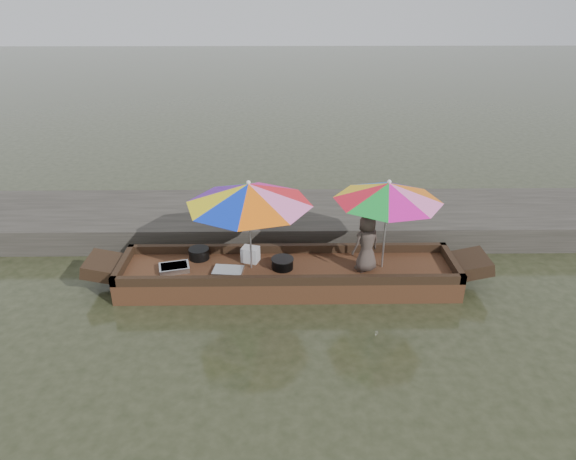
{
  "coord_description": "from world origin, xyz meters",
  "views": [
    {
      "loc": [
        -0.11,
        -7.54,
        4.62
      ],
      "look_at": [
        0.0,
        0.1,
        1.0
      ],
      "focal_mm": 32.0,
      "sensor_mm": 36.0,
      "label": 1
    }
  ],
  "objects_px": {
    "tray_scallop": "(228,271)",
    "charcoal_grill": "(282,264)",
    "tray_crayfish": "(174,268)",
    "cooking_pot": "(199,254)",
    "supply_bag": "(250,254)",
    "boat_hull": "(288,276)",
    "umbrella_stern": "(385,225)",
    "vendor": "(367,243)",
    "umbrella_bow": "(250,226)"
  },
  "relations": [
    {
      "from": "boat_hull",
      "to": "supply_bag",
      "type": "relative_size",
      "value": 20.13
    },
    {
      "from": "tray_crayfish",
      "to": "umbrella_bow",
      "type": "bearing_deg",
      "value": 3.2
    },
    {
      "from": "boat_hull",
      "to": "tray_crayfish",
      "type": "distance_m",
      "value": 1.91
    },
    {
      "from": "umbrella_stern",
      "to": "boat_hull",
      "type": "bearing_deg",
      "value": 180.0
    },
    {
      "from": "cooking_pot",
      "to": "tray_scallop",
      "type": "relative_size",
      "value": 0.72
    },
    {
      "from": "supply_bag",
      "to": "umbrella_bow",
      "type": "distance_m",
      "value": 0.69
    },
    {
      "from": "cooking_pot",
      "to": "supply_bag",
      "type": "relative_size",
      "value": 1.26
    },
    {
      "from": "charcoal_grill",
      "to": "boat_hull",
      "type": "bearing_deg",
      "value": 15.18
    },
    {
      "from": "charcoal_grill",
      "to": "supply_bag",
      "type": "bearing_deg",
      "value": 154.91
    },
    {
      "from": "boat_hull",
      "to": "tray_crayfish",
      "type": "relative_size",
      "value": 11.58
    },
    {
      "from": "boat_hull",
      "to": "tray_crayfish",
      "type": "bearing_deg",
      "value": -177.84
    },
    {
      "from": "boat_hull",
      "to": "umbrella_stern",
      "type": "height_order",
      "value": "umbrella_stern"
    },
    {
      "from": "charcoal_grill",
      "to": "vendor",
      "type": "bearing_deg",
      "value": -2.91
    },
    {
      "from": "boat_hull",
      "to": "tray_scallop",
      "type": "bearing_deg",
      "value": -170.82
    },
    {
      "from": "cooking_pot",
      "to": "umbrella_bow",
      "type": "height_order",
      "value": "umbrella_bow"
    },
    {
      "from": "cooking_pot",
      "to": "vendor",
      "type": "distance_m",
      "value": 2.88
    },
    {
      "from": "umbrella_stern",
      "to": "charcoal_grill",
      "type": "bearing_deg",
      "value": -179.12
    },
    {
      "from": "tray_crayfish",
      "to": "umbrella_bow",
      "type": "xyz_separation_m",
      "value": [
        1.28,
        0.07,
        0.73
      ]
    },
    {
      "from": "cooking_pot",
      "to": "umbrella_bow",
      "type": "xyz_separation_m",
      "value": [
        0.92,
        -0.34,
        0.68
      ]
    },
    {
      "from": "boat_hull",
      "to": "cooking_pot",
      "type": "height_order",
      "value": "cooking_pot"
    },
    {
      "from": "tray_scallop",
      "to": "charcoal_grill",
      "type": "relative_size",
      "value": 1.37
    },
    {
      "from": "umbrella_bow",
      "to": "umbrella_stern",
      "type": "distance_m",
      "value": 2.2
    },
    {
      "from": "boat_hull",
      "to": "umbrella_bow",
      "type": "xyz_separation_m",
      "value": [
        -0.62,
        0.0,
        0.95
      ]
    },
    {
      "from": "charcoal_grill",
      "to": "umbrella_stern",
      "type": "height_order",
      "value": "umbrella_stern"
    },
    {
      "from": "cooking_pot",
      "to": "boat_hull",
      "type": "bearing_deg",
      "value": -12.57
    },
    {
      "from": "supply_bag",
      "to": "vendor",
      "type": "distance_m",
      "value": 1.99
    },
    {
      "from": "supply_bag",
      "to": "vendor",
      "type": "xyz_separation_m",
      "value": [
        1.92,
        -0.33,
        0.37
      ]
    },
    {
      "from": "cooking_pot",
      "to": "tray_scallop",
      "type": "height_order",
      "value": "cooking_pot"
    },
    {
      "from": "boat_hull",
      "to": "tray_scallop",
      "type": "relative_size",
      "value": 11.58
    },
    {
      "from": "boat_hull",
      "to": "tray_scallop",
      "type": "distance_m",
      "value": 1.03
    },
    {
      "from": "supply_bag",
      "to": "umbrella_stern",
      "type": "relative_size",
      "value": 0.16
    },
    {
      "from": "boat_hull",
      "to": "supply_bag",
      "type": "distance_m",
      "value": 0.75
    },
    {
      "from": "vendor",
      "to": "umbrella_stern",
      "type": "height_order",
      "value": "umbrella_stern"
    },
    {
      "from": "tray_scallop",
      "to": "charcoal_grill",
      "type": "height_order",
      "value": "charcoal_grill"
    },
    {
      "from": "boat_hull",
      "to": "vendor",
      "type": "height_order",
      "value": "vendor"
    },
    {
      "from": "supply_bag",
      "to": "vendor",
      "type": "bearing_deg",
      "value": -9.64
    },
    {
      "from": "supply_bag",
      "to": "cooking_pot",
      "type": "bearing_deg",
      "value": 172.86
    },
    {
      "from": "cooking_pot",
      "to": "charcoal_grill",
      "type": "height_order",
      "value": "cooking_pot"
    },
    {
      "from": "tray_crayfish",
      "to": "tray_scallop",
      "type": "xyz_separation_m",
      "value": [
        0.9,
        -0.09,
        -0.01
      ]
    },
    {
      "from": "charcoal_grill",
      "to": "umbrella_stern",
      "type": "distance_m",
      "value": 1.81
    },
    {
      "from": "cooking_pot",
      "to": "supply_bag",
      "type": "distance_m",
      "value": 0.91
    },
    {
      "from": "umbrella_bow",
      "to": "umbrella_stern",
      "type": "xyz_separation_m",
      "value": [
        2.2,
        0.0,
        0.0
      ]
    },
    {
      "from": "cooking_pot",
      "to": "supply_bag",
      "type": "bearing_deg",
      "value": -7.14
    },
    {
      "from": "tray_crayfish",
      "to": "tray_scallop",
      "type": "distance_m",
      "value": 0.91
    },
    {
      "from": "tray_crayfish",
      "to": "supply_bag",
      "type": "relative_size",
      "value": 1.74
    },
    {
      "from": "boat_hull",
      "to": "umbrella_bow",
      "type": "distance_m",
      "value": 1.13
    },
    {
      "from": "boat_hull",
      "to": "tray_scallop",
      "type": "height_order",
      "value": "tray_scallop"
    },
    {
      "from": "tray_crayfish",
      "to": "umbrella_stern",
      "type": "distance_m",
      "value": 3.56
    },
    {
      "from": "tray_crayfish",
      "to": "tray_scallop",
      "type": "bearing_deg",
      "value": -5.65
    },
    {
      "from": "tray_scallop",
      "to": "supply_bag",
      "type": "bearing_deg",
      "value": 48.09
    }
  ]
}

